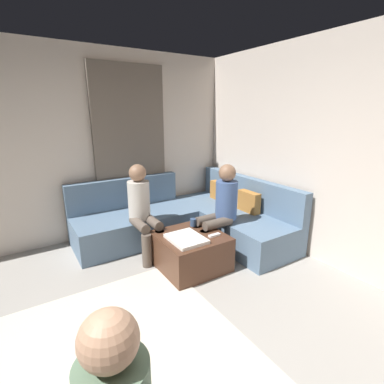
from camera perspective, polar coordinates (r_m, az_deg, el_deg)
wall_left at (r=4.29m, az=-29.21°, el=7.28°), size 0.12×6.00×2.70m
curtain_panel at (r=4.47m, az=-12.08°, el=7.90°), size 0.06×1.10×2.50m
sectional_couch at (r=4.30m, az=-0.44°, el=-5.45°), size 2.10×2.55×0.87m
ottoman at (r=3.53m, az=-0.30°, el=-11.66°), size 0.76×0.76×0.42m
folded_blanket at (r=3.30m, az=-1.16°, el=-9.30°), size 0.44×0.36×0.04m
coffee_mug at (r=3.68m, az=0.25°, el=-6.07°), size 0.08×0.08×0.10m
game_remote at (r=3.42m, az=4.49°, el=-8.58°), size 0.05×0.15×0.02m
person_on_couch_back at (r=3.70m, az=5.66°, el=-2.91°), size 0.30×0.60×1.20m
person_on_couch_side at (r=3.70m, az=-9.90°, el=-3.06°), size 0.60×0.30×1.20m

